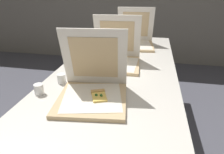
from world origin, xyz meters
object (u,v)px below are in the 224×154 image
at_px(pizza_box_front, 93,90).
at_px(cup_white_near_left, 39,89).
at_px(pizza_box_middle, 116,58).
at_px(cup_white_mid, 74,67).
at_px(pizza_box_back, 135,41).
at_px(table, 114,80).
at_px(cup_white_far, 96,52).
at_px(cup_white_near_center, 62,79).

bearing_deg(pizza_box_front, cup_white_near_left, 175.81).
distance_m(pizza_box_middle, cup_white_near_left, 0.67).
xyz_separation_m(cup_white_near_left, cup_white_mid, (0.07, 0.38, 0.00)).
bearing_deg(pizza_box_back, cup_white_mid, -121.88).
height_order(pizza_box_front, pizza_box_back, same).
bearing_deg(cup_white_mid, table, -1.08).
bearing_deg(pizza_box_middle, pizza_box_back, 76.62).
relative_size(pizza_box_front, cup_white_far, 6.59).
height_order(pizza_box_front, cup_white_mid, pizza_box_front).
relative_size(cup_white_near_center, cup_white_mid, 1.00).
relative_size(pizza_box_middle, cup_white_far, 6.27).
distance_m(cup_white_far, cup_white_mid, 0.38).
height_order(pizza_box_front, cup_white_near_center, pizza_box_front).
distance_m(cup_white_near_left, cup_white_near_center, 0.18).
bearing_deg(table, pizza_box_middle, 96.75).
bearing_deg(cup_white_mid, cup_white_near_center, -91.63).
bearing_deg(cup_white_near_center, table, 34.06).
bearing_deg(cup_white_near_left, pizza_box_middle, 58.03).
distance_m(pizza_box_back, cup_white_far, 0.50).
bearing_deg(pizza_box_middle, cup_white_near_left, -125.57).
relative_size(table, cup_white_mid, 37.18).
bearing_deg(cup_white_mid, pizza_box_middle, 34.25).
xyz_separation_m(pizza_box_middle, cup_white_near_center, (-0.29, -0.41, -0.02)).
bearing_deg(pizza_box_middle, pizza_box_front, -96.86).
bearing_deg(pizza_box_back, table, -101.02).
height_order(table, cup_white_far, cup_white_far).
xyz_separation_m(pizza_box_front, pizza_box_back, (0.13, 1.13, 0.00)).
relative_size(pizza_box_back, cup_white_near_left, 6.45).
bearing_deg(cup_white_near_left, cup_white_far, 79.94).
relative_size(table, pizza_box_back, 5.77).
distance_m(pizza_box_middle, cup_white_mid, 0.34).
bearing_deg(cup_white_near_left, table, 44.53).
distance_m(cup_white_far, cup_white_near_center, 0.60).
distance_m(pizza_box_middle, cup_white_near_center, 0.50).
xyz_separation_m(cup_white_near_left, cup_white_near_center, (0.07, 0.16, 0.00)).
bearing_deg(cup_white_far, cup_white_near_center, -96.30).
bearing_deg(pizza_box_front, pizza_box_back, 76.35).
bearing_deg(pizza_box_back, pizza_box_front, -102.03).
height_order(cup_white_far, cup_white_mid, same).
xyz_separation_m(pizza_box_back, cup_white_near_left, (-0.45, -1.14, -0.02)).
height_order(table, pizza_box_middle, pizza_box_middle).
bearing_deg(cup_white_far, pizza_box_back, 50.27).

